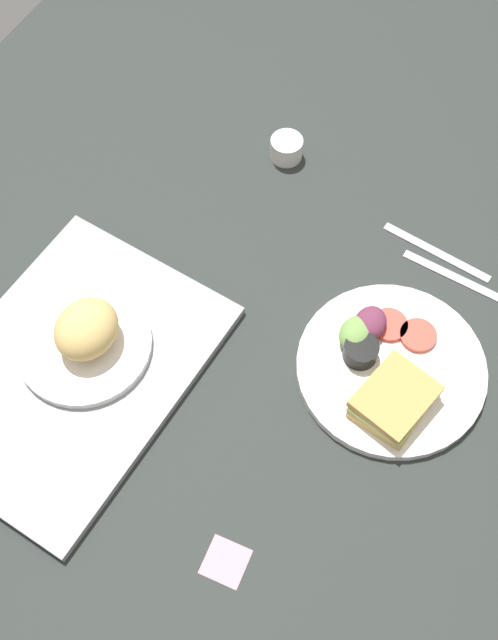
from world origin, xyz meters
TOP-DOWN VIEW (x-y plane):
  - ground_plane at (0.00, 0.00)cm, footprint 190.00×150.00cm
  - serving_tray at (-16.76, 23.06)cm, footprint 46.89×35.63cm
  - bread_plate_near at (-12.24, 22.68)cm, footprint 20.28×20.28cm
  - plate_with_salad at (5.85, -18.29)cm, footprint 28.31×28.31cm
  - espresso_cup at (35.72, 14.09)cm, footprint 5.60×5.60cm
  - fork at (26.51, -20.70)cm, footprint 2.10×17.04cm
  - knife at (29.51, -16.70)cm, footprint 3.10×19.05cm
  - sticky_note at (-29.78, -10.85)cm, footprint 6.09×6.09cm

SIDE VIEW (x-z plane):
  - ground_plane at x=0.00cm, z-range -3.00..0.00cm
  - sticky_note at x=-29.78cm, z-range 0.00..0.12cm
  - fork at x=26.51cm, z-range 0.00..0.50cm
  - knife at x=29.51cm, z-range 0.00..0.50cm
  - serving_tray at x=-16.76cm, z-range 0.00..1.60cm
  - plate_with_salad at x=5.85cm, z-range -0.98..4.42cm
  - espresso_cup at x=35.72cm, z-range 0.00..4.00cm
  - bread_plate_near at x=-12.24cm, z-range 0.31..8.73cm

